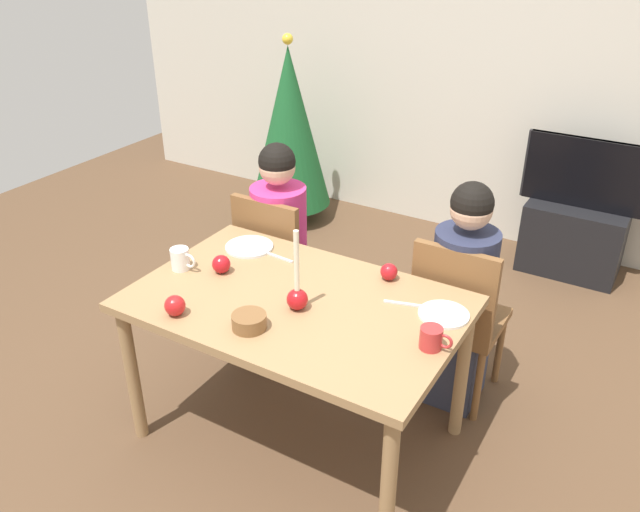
{
  "coord_description": "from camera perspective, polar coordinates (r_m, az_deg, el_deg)",
  "views": [
    {
      "loc": [
        1.28,
        -1.96,
        2.22
      ],
      "look_at": [
        0.0,
        0.2,
        0.87
      ],
      "focal_mm": 36.37,
      "sensor_mm": 36.0,
      "label": 1
    }
  ],
  "objects": [
    {
      "name": "plate_left",
      "position": [
        3.19,
        -6.24,
        0.82
      ],
      "size": [
        0.23,
        0.23,
        0.01
      ],
      "primitive_type": "cylinder",
      "color": "silver",
      "rests_on": "dining_table"
    },
    {
      "name": "mug_left",
      "position": [
        3.04,
        -12.15,
        -0.26
      ],
      "size": [
        0.13,
        0.09,
        0.1
      ],
      "color": "white",
      "rests_on": "dining_table"
    },
    {
      "name": "tv",
      "position": [
        4.55,
        22.38,
        6.74
      ],
      "size": [
        0.79,
        0.05,
        0.46
      ],
      "color": "black",
      "rests_on": "tv_stand"
    },
    {
      "name": "apple_by_right_mug",
      "position": [
        2.98,
        -8.68,
        -0.71
      ],
      "size": [
        0.08,
        0.08,
        0.08
      ],
      "primitive_type": "sphere",
      "color": "#B5141B",
      "rests_on": "dining_table"
    },
    {
      "name": "apple_near_candle",
      "position": [
        2.91,
        6.08,
        -1.39
      ],
      "size": [
        0.08,
        0.08,
        0.08
      ],
      "primitive_type": "sphere",
      "color": "#B3171E",
      "rests_on": "dining_table"
    },
    {
      "name": "fork_right",
      "position": [
        2.75,
        7.49,
        -4.2
      ],
      "size": [
        0.18,
        0.06,
        0.01
      ],
      "primitive_type": "cube",
      "rotation": [
        0.0,
        0.0,
        0.27
      ],
      "color": "silver",
      "rests_on": "dining_table"
    },
    {
      "name": "christmas_tree",
      "position": [
        5.02,
        -2.69,
        11.21
      ],
      "size": [
        0.62,
        0.62,
        1.44
      ],
      "color": "brown",
      "rests_on": "ground"
    },
    {
      "name": "person_right_child",
      "position": [
        3.17,
        12.25,
        -3.82
      ],
      "size": [
        0.3,
        0.3,
        1.17
      ],
      "color": "#33384C",
      "rests_on": "ground"
    },
    {
      "name": "fork_left",
      "position": [
        3.09,
        -3.76,
        -0.06
      ],
      "size": [
        0.18,
        0.03,
        0.01
      ],
      "primitive_type": "cube",
      "rotation": [
        0.0,
        0.0,
        -0.09
      ],
      "color": "silver",
      "rests_on": "dining_table"
    },
    {
      "name": "ground_plane",
      "position": [
        3.23,
        -1.88,
        -15.23
      ],
      "size": [
        7.68,
        7.68,
        0.0
      ],
      "primitive_type": "plane",
      "color": "brown"
    },
    {
      "name": "dining_table",
      "position": [
        2.81,
        -2.09,
        -5.32
      ],
      "size": [
        1.4,
        0.9,
        0.75
      ],
      "color": "#99754C",
      "rests_on": "ground"
    },
    {
      "name": "bowl_walnuts",
      "position": [
        2.59,
        -6.25,
        -5.74
      ],
      "size": [
        0.14,
        0.14,
        0.06
      ],
      "primitive_type": "cylinder",
      "color": "brown",
      "rests_on": "dining_table"
    },
    {
      "name": "chair_right",
      "position": [
        3.17,
        11.95,
        -4.97
      ],
      "size": [
        0.4,
        0.4,
        0.9
      ],
      "color": "brown",
      "rests_on": "ground"
    },
    {
      "name": "back_wall",
      "position": [
        4.82,
        15.36,
        16.35
      ],
      "size": [
        6.4,
        0.1,
        2.6
      ],
      "primitive_type": "cube",
      "color": "beige",
      "rests_on": "ground"
    },
    {
      "name": "apple_by_left_plate",
      "position": [
        2.71,
        -12.65,
        -4.28
      ],
      "size": [
        0.09,
        0.09,
        0.09
      ],
      "primitive_type": "sphere",
      "color": "red",
      "rests_on": "dining_table"
    },
    {
      "name": "candle_centerpiece",
      "position": [
        2.67,
        -2.02,
        -3.33
      ],
      "size": [
        0.09,
        0.09,
        0.36
      ],
      "color": "red",
      "rests_on": "dining_table"
    },
    {
      "name": "person_left_child",
      "position": [
        3.57,
        -3.56,
        0.65
      ],
      "size": [
        0.3,
        0.3,
        1.17
      ],
      "color": "#33384C",
      "rests_on": "ground"
    },
    {
      "name": "plate_right",
      "position": [
        2.7,
        10.83,
        -5.08
      ],
      "size": [
        0.21,
        0.21,
        0.01
      ],
      "primitive_type": "cylinder",
      "color": "white",
      "rests_on": "dining_table"
    },
    {
      "name": "chair_left",
      "position": [
        3.57,
        -3.82,
        -0.38
      ],
      "size": [
        0.4,
        0.4,
        0.9
      ],
      "color": "brown",
      "rests_on": "ground"
    },
    {
      "name": "tv_stand",
      "position": [
        4.72,
        21.34,
        1.45
      ],
      "size": [
        0.64,
        0.4,
        0.48
      ],
      "primitive_type": "cube",
      "color": "black",
      "rests_on": "ground"
    },
    {
      "name": "mug_right",
      "position": [
        2.49,
        9.82,
        -7.14
      ],
      "size": [
        0.13,
        0.09,
        0.09
      ],
      "color": "#B72D2D",
      "rests_on": "dining_table"
    }
  ]
}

